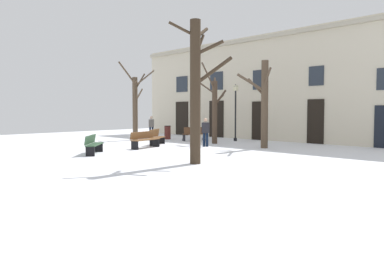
{
  "coord_description": "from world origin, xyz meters",
  "views": [
    {
      "loc": [
        12.12,
        -11.29,
        1.93
      ],
      "look_at": [
        0.0,
        1.71,
        1.06
      ],
      "focal_mm": 31.89,
      "sensor_mm": 36.0,
      "label": 1
    }
  ],
  "objects_px": {
    "bench_near_center_tree": "(145,139)",
    "person_strolling": "(151,126)",
    "litter_bin": "(168,132)",
    "person_near_bench": "(206,131)",
    "tree_foreground": "(264,102)",
    "bench_by_litter_bin": "(156,137)",
    "tree_left_of_center": "(215,108)",
    "streetlamp": "(236,106)",
    "bench_back_to_back_right": "(93,144)",
    "bench_facing_shops": "(194,134)",
    "tree_right_of_center": "(135,104)",
    "tree_center": "(196,88)"
  },
  "relations": [
    {
      "from": "bench_near_center_tree",
      "to": "person_strolling",
      "type": "height_order",
      "value": "person_strolling"
    },
    {
      "from": "litter_bin",
      "to": "person_near_bench",
      "type": "height_order",
      "value": "person_near_bench"
    },
    {
      "from": "tree_foreground",
      "to": "bench_by_litter_bin",
      "type": "bearing_deg",
      "value": -152.99
    },
    {
      "from": "tree_left_of_center",
      "to": "bench_by_litter_bin",
      "type": "relative_size",
      "value": 2.83
    },
    {
      "from": "streetlamp",
      "to": "person_near_bench",
      "type": "relative_size",
      "value": 2.36
    },
    {
      "from": "bench_by_litter_bin",
      "to": "person_near_bench",
      "type": "distance_m",
      "value": 2.97
    },
    {
      "from": "streetlamp",
      "to": "person_strolling",
      "type": "bearing_deg",
      "value": -166.7
    },
    {
      "from": "tree_left_of_center",
      "to": "bench_back_to_back_right",
      "type": "height_order",
      "value": "tree_left_of_center"
    },
    {
      "from": "bench_facing_shops",
      "to": "streetlamp",
      "type": "bearing_deg",
      "value": 158.02
    },
    {
      "from": "bench_back_to_back_right",
      "to": "bench_near_center_tree",
      "type": "height_order",
      "value": "bench_near_center_tree"
    },
    {
      "from": "tree_right_of_center",
      "to": "tree_center",
      "type": "bearing_deg",
      "value": -26.08
    },
    {
      "from": "tree_foreground",
      "to": "person_strolling",
      "type": "relative_size",
      "value": 2.91
    },
    {
      "from": "tree_left_of_center",
      "to": "tree_foreground",
      "type": "bearing_deg",
      "value": -2.87
    },
    {
      "from": "tree_left_of_center",
      "to": "tree_center",
      "type": "relative_size",
      "value": 0.9
    },
    {
      "from": "bench_by_litter_bin",
      "to": "person_strolling",
      "type": "xyz_separation_m",
      "value": [
        -4.76,
        3.65,
        0.41
      ]
    },
    {
      "from": "streetlamp",
      "to": "tree_left_of_center",
      "type": "bearing_deg",
      "value": -87.14
    },
    {
      "from": "tree_left_of_center",
      "to": "tree_right_of_center",
      "type": "height_order",
      "value": "tree_right_of_center"
    },
    {
      "from": "tree_left_of_center",
      "to": "bench_back_to_back_right",
      "type": "xyz_separation_m",
      "value": [
        -0.82,
        -7.63,
        -1.65
      ]
    },
    {
      "from": "person_near_bench",
      "to": "tree_right_of_center",
      "type": "bearing_deg",
      "value": -15.83
    },
    {
      "from": "litter_bin",
      "to": "person_near_bench",
      "type": "xyz_separation_m",
      "value": [
        5.18,
        -1.98,
        0.38
      ]
    },
    {
      "from": "person_near_bench",
      "to": "person_strolling",
      "type": "bearing_deg",
      "value": -33.5
    },
    {
      "from": "tree_left_of_center",
      "to": "tree_center",
      "type": "bearing_deg",
      "value": -55.66
    },
    {
      "from": "tree_left_of_center",
      "to": "bench_facing_shops",
      "type": "relative_size",
      "value": 3.04
    },
    {
      "from": "tree_left_of_center",
      "to": "person_near_bench",
      "type": "relative_size",
      "value": 3.03
    },
    {
      "from": "litter_bin",
      "to": "bench_facing_shops",
      "type": "height_order",
      "value": "litter_bin"
    },
    {
      "from": "litter_bin",
      "to": "bench_back_to_back_right",
      "type": "relative_size",
      "value": 0.6
    },
    {
      "from": "tree_foreground",
      "to": "bench_facing_shops",
      "type": "xyz_separation_m",
      "value": [
        -5.62,
        0.75,
        -1.97
      ]
    },
    {
      "from": "streetlamp",
      "to": "bench_back_to_back_right",
      "type": "bearing_deg",
      "value": -94.09
    },
    {
      "from": "bench_facing_shops",
      "to": "tree_left_of_center",
      "type": "bearing_deg",
      "value": 103.21
    },
    {
      "from": "bench_facing_shops",
      "to": "bench_by_litter_bin",
      "type": "relative_size",
      "value": 0.93
    },
    {
      "from": "tree_left_of_center",
      "to": "tree_center",
      "type": "xyz_separation_m",
      "value": [
        4.46,
        -6.54,
        0.69
      ]
    },
    {
      "from": "bench_back_to_back_right",
      "to": "bench_near_center_tree",
      "type": "bearing_deg",
      "value": -41.43
    },
    {
      "from": "litter_bin",
      "to": "bench_facing_shops",
      "type": "distance_m",
      "value": 2.27
    },
    {
      "from": "tree_foreground",
      "to": "person_near_bench",
      "type": "xyz_separation_m",
      "value": [
        -2.69,
        -1.54,
        -1.58
      ]
    },
    {
      "from": "bench_near_center_tree",
      "to": "bench_by_litter_bin",
      "type": "relative_size",
      "value": 1.13
    },
    {
      "from": "tree_left_of_center",
      "to": "litter_bin",
      "type": "xyz_separation_m",
      "value": [
        -4.41,
        0.27,
        -1.63
      ]
    },
    {
      "from": "tree_foreground",
      "to": "streetlamp",
      "type": "distance_m",
      "value": 4.34
    },
    {
      "from": "streetlamp",
      "to": "bench_by_litter_bin",
      "type": "distance_m",
      "value": 5.79
    },
    {
      "from": "tree_foreground",
      "to": "litter_bin",
      "type": "xyz_separation_m",
      "value": [
        -7.87,
        0.44,
        -1.96
      ]
    },
    {
      "from": "tree_foreground",
      "to": "bench_facing_shops",
      "type": "height_order",
      "value": "tree_foreground"
    },
    {
      "from": "person_strolling",
      "to": "bench_facing_shops",
      "type": "bearing_deg",
      "value": 121.82
    },
    {
      "from": "litter_bin",
      "to": "bench_near_center_tree",
      "type": "height_order",
      "value": "litter_bin"
    },
    {
      "from": "bench_back_to_back_right",
      "to": "bench_by_litter_bin",
      "type": "height_order",
      "value": "bench_by_litter_bin"
    },
    {
      "from": "streetlamp",
      "to": "bench_facing_shops",
      "type": "xyz_separation_m",
      "value": [
        -2.05,
        -1.7,
        -1.79
      ]
    },
    {
      "from": "tree_center",
      "to": "tree_foreground",
      "type": "bearing_deg",
      "value": 98.97
    },
    {
      "from": "streetlamp",
      "to": "bench_back_to_back_right",
      "type": "distance_m",
      "value": 10.1
    },
    {
      "from": "bench_by_litter_bin",
      "to": "bench_facing_shops",
      "type": "bearing_deg",
      "value": -26.47
    },
    {
      "from": "tree_center",
      "to": "bench_back_to_back_right",
      "type": "xyz_separation_m",
      "value": [
        -5.29,
        -1.09,
        -2.34
      ]
    },
    {
      "from": "tree_center",
      "to": "litter_bin",
      "type": "relative_size",
      "value": 5.62
    },
    {
      "from": "streetlamp",
      "to": "litter_bin",
      "type": "bearing_deg",
      "value": -154.91
    }
  ]
}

